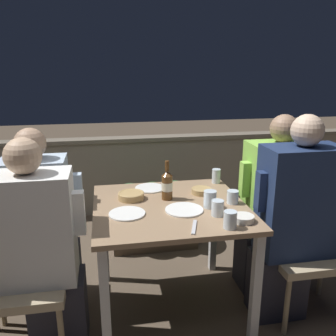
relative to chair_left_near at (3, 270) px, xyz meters
The scene contains 25 objects.
ground_plane 1.10m from the chair_left_near, 11.10° to the left, with size 16.00×16.00×0.00m, color brown.
parapet_wall 2.14m from the chair_left_near, 63.32° to the left, with size 9.00×0.18×0.84m.
dining_table 0.99m from the chair_left_near, 11.10° to the left, with size 0.94×0.91×0.75m.
planter_hedge 1.48m from the chair_left_near, 48.06° to the left, with size 0.74×0.47×0.58m.
chair_left_near is the anchor object (origin of this frame).
person_white_polo 0.23m from the chair_left_near, ahead, with size 0.51×0.26×1.24m.
chair_left_far 0.36m from the chair_left_near, 94.90° to the left, with size 0.47×0.47×0.85m.
person_blue_shirt 0.41m from the chair_left_near, 64.48° to the left, with size 0.48×0.26×1.23m.
chair_right_near 1.91m from the chair_left_near, ahead, with size 0.47×0.47×0.85m.
person_navy_jumper 1.72m from the chair_left_near, ahead, with size 0.52×0.26×1.32m.
chair_right_far 1.96m from the chair_left_near, ahead, with size 0.47×0.47×0.85m.
person_green_blouse 1.77m from the chair_left_near, 10.98° to the left, with size 0.51×0.26×1.27m.
beer_bottle 1.06m from the chair_left_near, 16.79° to the left, with size 0.07×0.07×0.26m.
plate_0 1.04m from the chair_left_near, 29.92° to the left, with size 0.21×0.21×0.01m.
plate_1 1.06m from the chair_left_near, ahead, with size 0.23×0.23×0.01m.
plate_2 0.73m from the chair_left_near, ahead, with size 0.21×0.21×0.01m.
bowl_0 1.28m from the chair_left_near, 16.16° to the left, with size 0.13×0.13×0.04m.
bowl_1 1.35m from the chair_left_near, ahead, with size 0.12×0.12×0.04m.
bowl_2 0.85m from the chair_left_near, 24.46° to the left, with size 0.17×0.17×0.05m.
glass_cup_0 1.39m from the chair_left_near, ahead, with size 0.07×0.07×0.08m.
glass_cup_1 1.23m from the chair_left_near, ahead, with size 0.08×0.08×0.11m.
glass_cup_2 1.26m from the chair_left_near, ahead, with size 0.07×0.07×0.10m.
glass_cup_3 1.23m from the chair_left_near, ahead, with size 0.07×0.07×0.09m.
glass_cup_4 1.51m from the chair_left_near, 21.82° to the left, with size 0.06×0.06×0.10m.
fork_0 1.07m from the chair_left_near, ahead, with size 0.07×0.17×0.01m.
Camera 1 is at (-0.38, -2.02, 1.59)m, focal length 38.00 mm.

